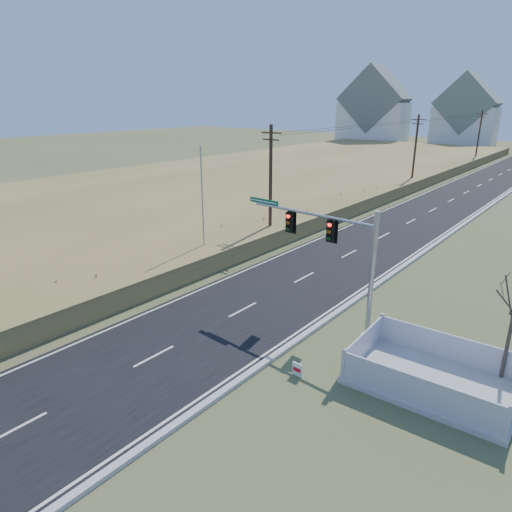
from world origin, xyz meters
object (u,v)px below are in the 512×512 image
at_px(fence_enclosure, 432,379).
at_px(open_sign, 297,369).
at_px(traffic_signal_mast, 338,252).
at_px(flagpole, 203,218).

distance_m(fence_enclosure, open_sign, 5.30).
bearing_deg(traffic_signal_mast, flagpole, 170.99).
relative_size(open_sign, flagpole, 0.07).
height_order(fence_enclosure, open_sign, fence_enclosure).
bearing_deg(traffic_signal_mast, fence_enclosure, -15.95).
height_order(fence_enclosure, flagpole, flagpole).
bearing_deg(flagpole, traffic_signal_mast, -12.66).
height_order(traffic_signal_mast, open_sign, traffic_signal_mast).
distance_m(traffic_signal_mast, fence_enclosure, 6.85).
xyz_separation_m(fence_enclosure, flagpole, (-17.17, 4.58, 2.88)).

